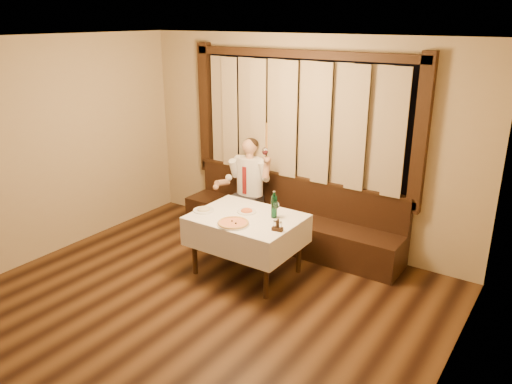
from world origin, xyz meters
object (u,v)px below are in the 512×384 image
Objects in this scene: pizza at (233,223)px; pasta_red at (247,210)px; seated_man at (247,181)px; dining_table at (247,224)px; cruet_caddy at (277,227)px; banquette at (289,223)px; green_bottle at (274,206)px; pasta_cream at (204,208)px.

pasta_red is (-0.09, 0.40, 0.02)m from pizza.
pizza is 1.40m from seated_man.
dining_table is 9.72× the size of cruet_caddy.
cruet_caddy is at bearing -23.69° from pasta_red.
pizza is 2.89× the size of cruet_caddy.
banquette reaches higher than pizza.
pasta_red is at bearing -55.44° from seated_man.
seated_man is (-0.94, 0.79, -0.07)m from green_bottle.
pasta_cream is at bearing -150.52° from pasta_red.
banquette is 1.08m from dining_table.
cruet_caddy is 0.09× the size of seated_man.
dining_table is 3.85× the size of green_bottle.
seated_man reaches higher than banquette.
pasta_cream is at bearing -159.91° from green_bottle.
cruet_caddy is (0.51, 0.14, 0.03)m from pizza.
seated_man reaches higher than cruet_caddy.
dining_table is at bearing 16.69° from pasta_cream.
pasta_cream reaches higher than dining_table.
dining_table is 3.37× the size of pizza.
pizza is 1.47× the size of pasta_cream.
pasta_red is 0.38m from green_bottle.
seated_man is (-0.64, -0.09, 0.51)m from banquette.
dining_table is at bearing -154.14° from green_bottle.
pizza is 1.61× the size of pasta_red.
pasta_red is 1.01m from seated_man.
pizza is 0.27× the size of seated_man.
cruet_caddy reaches higher than pizza.
seated_man is at bearing 118.37° from pizza.
banquette is at bearing 7.91° from seated_man.
dining_table is at bearing -55.41° from seated_man.
pasta_cream is (-0.53, -0.16, 0.14)m from dining_table.
dining_table is 0.32m from pizza.
green_bottle is (0.36, 0.04, 0.11)m from pasta_red.
pasta_cream is at bearing 165.89° from pizza.
dining_table is 0.57m from pasta_cream.
pizza is (0.02, -0.30, 0.12)m from dining_table.
green_bottle is (0.29, 0.14, 0.25)m from dining_table.
dining_table is 0.57m from cruet_caddy.
dining_table is 4.95× the size of pasta_cream.
green_bottle is at bearing 58.15° from pizza.
seated_man is at bearing -172.09° from banquette.
cruet_caddy is at bearing -52.31° from green_bottle.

